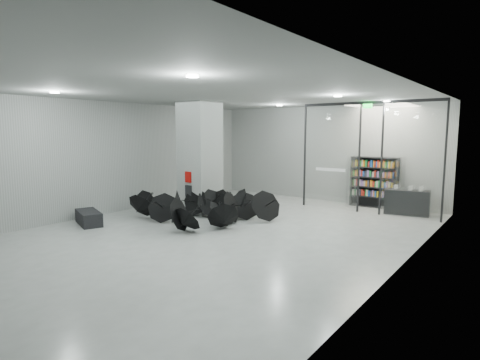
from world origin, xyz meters
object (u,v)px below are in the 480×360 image
Objects in this scene: column at (200,158)px; umbrella_cluster at (207,212)px; bookshelf at (374,182)px; bench at (89,218)px; shop_counter at (407,202)px.

column reaches higher than umbrella_cluster.
umbrella_cluster is at bearing -124.77° from bookshelf.
bookshelf is 6.76m from umbrella_cluster.
umbrella_cluster is (2.69, 2.64, 0.09)m from bench.
column is at bearing -137.68° from bookshelf.
column is 7.57m from shop_counter.
column is 2.27m from umbrella_cluster.
shop_counter is (7.69, 7.67, 0.23)m from bench.
bench is 0.25× the size of umbrella_cluster.
bookshelf is 1.66m from shop_counter.
bookshelf is at bearing 57.88° from umbrella_cluster.
column is at bearing 141.13° from umbrella_cluster.
bench is at bearing -135.57° from umbrella_cluster.
bookshelf is at bearing 44.97° from column.
umbrella_cluster is at bearing 64.29° from bench.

